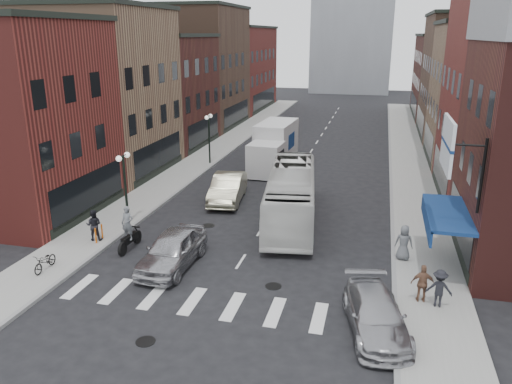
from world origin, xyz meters
The scene contains 30 objects.
ground centered at (0.00, 0.00, 0.00)m, with size 160.00×160.00×0.00m, color black.
sidewalk_left centered at (-8.50, 22.00, 0.07)m, with size 3.00×74.00×0.15m, color gray.
sidewalk_right centered at (8.50, 22.00, 0.07)m, with size 3.00×74.00×0.15m, color gray.
curb_left centered at (-7.00, 22.00, 0.00)m, with size 0.20×74.00×0.16m, color gray.
curb_right centered at (7.00, 22.00, 0.00)m, with size 0.20×74.00×0.16m, color gray.
crosswalk_stripes centered at (0.00, -3.00, 0.00)m, with size 12.00×2.20×0.01m, color silver.
bldg_left_near centered at (-14.99, 4.50, 5.65)m, with size 10.30×9.20×11.30m.
bldg_left_mid_a centered at (-14.99, 14.00, 6.15)m, with size 10.30×10.20×12.30m.
bldg_left_mid_b centered at (-14.99, 24.00, 5.15)m, with size 10.30×10.20×10.30m.
bldg_left_far_a centered at (-14.99, 35.00, 6.65)m, with size 10.30×12.20×13.30m.
bldg_left_far_b centered at (-14.99, 49.00, 5.65)m, with size 10.30×16.20×11.30m.
bldg_right_mid_b centered at (14.99, 24.00, 5.65)m, with size 10.30×10.20×11.30m.
bldg_right_far_a centered at (14.99, 35.00, 6.15)m, with size 10.30×12.20×12.30m.
bldg_right_far_b centered at (14.99, 49.00, 5.15)m, with size 10.30×16.20×10.30m.
awning_blue centered at (8.93, 2.50, 2.63)m, with size 1.80×5.00×0.78m.
billboard_sign centered at (8.59, 0.50, 6.13)m, with size 1.52×3.00×3.70m.
streetlamp_near centered at (-7.40, 4.00, 2.91)m, with size 0.32×1.22×4.11m.
streetlamp_far centered at (-7.40, 18.00, 2.91)m, with size 0.32×1.22×4.11m.
bike_rack centered at (-7.60, 1.30, 0.55)m, with size 0.08×0.68×0.80m.
box_truck centered at (-2.11, 18.19, 1.74)m, with size 2.77×8.22×3.53m.
motorcycle_rider centered at (-5.74, 0.98, 1.06)m, with size 0.64×2.23×2.27m.
transit_bus centered at (1.30, 7.02, 1.51)m, with size 2.54×10.86×3.03m, color silver.
sedan_left_near centered at (-2.91, -0.23, 0.83)m, with size 1.97×4.89×1.67m, color #AAAAAF.
sedan_left_far centered at (-3.23, 9.44, 0.86)m, with size 1.82×5.23×1.72m, color #C0BB9B.
curb_car centered at (6.26, -3.40, 0.69)m, with size 1.92×4.73×1.37m, color #A2A2A6.
parked_bicycle centered at (-8.18, -2.23, 0.55)m, with size 0.54×1.54×0.81m, color black.
ped_left_solo centered at (-7.88, 1.36, 0.97)m, with size 0.79×0.46×1.63m, color black.
ped_right_a centered at (8.59, -1.26, 0.91)m, with size 0.99×0.49×1.53m, color black.
ped_right_b centered at (8.00, -1.04, 0.93)m, with size 0.91×0.46×1.56m, color brown.
ped_right_c centered at (7.40, 2.80, 0.99)m, with size 0.82×0.53×1.68m, color #5C5F63.
Camera 1 is at (5.88, -19.64, 10.27)m, focal length 35.00 mm.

